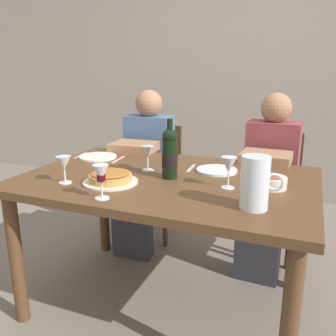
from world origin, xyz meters
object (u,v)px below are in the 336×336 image
(dinner_plate_right_setting, at_px, (217,170))
(chair_left, at_px, (156,173))
(salad_bowl, at_px, (271,181))
(diner_left, at_px, (144,166))
(dinner_plate_left_setting, at_px, (98,157))
(wine_bottle, at_px, (170,153))
(water_pitcher, at_px, (255,186))
(diner_right, at_px, (268,178))
(wine_glass_spare, at_px, (148,153))
(wine_glass_left_diner, at_px, (229,166))
(wine_glass_centre, at_px, (64,164))
(chair_right, at_px, (272,185))
(wine_glass_right_diner, at_px, (101,175))
(baked_tart, at_px, (110,178))
(dining_table, at_px, (167,194))

(dinner_plate_right_setting, height_order, chair_left, chair_left)
(salad_bowl, bearing_deg, diner_left, 147.47)
(salad_bowl, bearing_deg, dinner_plate_left_setting, 169.40)
(wine_bottle, distance_m, water_pitcher, 0.54)
(dinner_plate_left_setting, distance_m, diner_right, 1.11)
(water_pitcher, distance_m, wine_glass_spare, 0.72)
(diner_right, bearing_deg, wine_glass_left_diner, 83.45)
(wine_glass_centre, height_order, chair_right, wine_glass_centre)
(dinner_plate_right_setting, bearing_deg, chair_left, 134.77)
(dinner_plate_left_setting, relative_size, chair_right, 0.27)
(wine_glass_right_diner, xyz_separation_m, dinner_plate_right_setting, (0.35, 0.61, -0.10))
(water_pitcher, xyz_separation_m, baked_tart, (-0.71, 0.08, -0.07))
(wine_glass_centre, relative_size, diner_left, 0.12)
(wine_bottle, bearing_deg, salad_bowl, 3.32)
(dining_table, bearing_deg, wine_glass_right_diner, -109.26)
(salad_bowl, relative_size, dinner_plate_left_setting, 0.61)
(wine_bottle, height_order, diner_right, diner_right)
(wine_bottle, height_order, wine_glass_centre, wine_bottle)
(salad_bowl, bearing_deg, wine_bottle, -176.68)
(water_pitcher, bearing_deg, wine_glass_left_diner, 125.53)
(dining_table, distance_m, wine_glass_right_diner, 0.47)
(wine_glass_right_diner, bearing_deg, wine_glass_centre, 157.03)
(baked_tart, height_order, wine_glass_centre, wine_glass_centre)
(wine_bottle, bearing_deg, diner_left, 125.58)
(salad_bowl, bearing_deg, wine_glass_centre, -162.30)
(dining_table, xyz_separation_m, diner_right, (0.45, 0.66, -0.05))
(wine_glass_left_diner, height_order, chair_right, wine_glass_left_diner)
(diner_left, bearing_deg, chair_left, -90.44)
(wine_glass_right_diner, height_order, wine_glass_spare, wine_glass_right_diner)
(wine_glass_left_diner, height_order, wine_glass_centre, wine_glass_left_diner)
(salad_bowl, distance_m, wine_glass_right_diner, 0.79)
(salad_bowl, xyz_separation_m, diner_right, (-0.08, 0.64, -0.18))
(wine_glass_left_diner, bearing_deg, salad_bowl, 22.99)
(diner_right, bearing_deg, water_pitcher, 94.80)
(water_pitcher, height_order, chair_left, water_pitcher)
(water_pitcher, xyz_separation_m, diner_left, (-0.93, 0.91, -0.24))
(diner_right, bearing_deg, chair_left, -10.90)
(dining_table, height_order, wine_glass_right_diner, wine_glass_right_diner)
(dining_table, xyz_separation_m, wine_bottle, (0.02, -0.01, 0.22))
(wine_glass_centre, xyz_separation_m, dinner_plate_right_setting, (0.64, 0.48, -0.09))
(wine_glass_left_diner, xyz_separation_m, chair_right, (0.12, 0.96, -0.37))
(wine_glass_centre, relative_size, chair_left, 0.16)
(dinner_plate_left_setting, xyz_separation_m, diner_left, (0.12, 0.41, -0.15))
(dinner_plate_left_setting, bearing_deg, salad_bowl, -10.60)
(wine_bottle, xyz_separation_m, wine_glass_right_diner, (-0.16, -0.40, -0.02))
(wine_bottle, bearing_deg, baked_tart, -141.58)
(wine_glass_right_diner, height_order, dinner_plate_right_setting, wine_glass_right_diner)
(wine_glass_spare, height_order, diner_left, diner_left)
(baked_tart, relative_size, dinner_plate_right_setting, 1.21)
(diner_left, bearing_deg, wine_glass_centre, 88.36)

